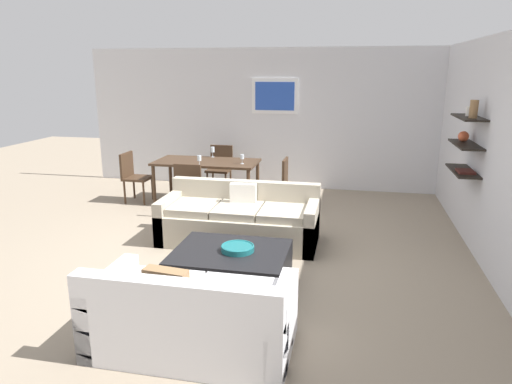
{
  "coord_description": "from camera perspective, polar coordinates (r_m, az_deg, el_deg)",
  "views": [
    {
      "loc": [
        1.43,
        -5.51,
        2.29
      ],
      "look_at": [
        0.23,
        0.2,
        0.75
      ],
      "focal_mm": 32.58,
      "sensor_mm": 36.0,
      "label": 1
    }
  ],
  "objects": [
    {
      "name": "back_wall_unit",
      "position": [
        9.16,
        4.79,
        8.89
      ],
      "size": [
        8.4,
        0.09,
        2.7
      ],
      "color": "silver",
      "rests_on": "ground"
    },
    {
      "name": "sofa_beige",
      "position": [
        6.35,
        -2.03,
        -3.57
      ],
      "size": [
        2.12,
        0.9,
        0.78
      ],
      "color": "#B2A893",
      "rests_on": "ground"
    },
    {
      "name": "wine_glass_foot",
      "position": [
        7.77,
        -6.98,
        4.11
      ],
      "size": [
        0.07,
        0.07,
        0.17
      ],
      "color": "silver",
      "rests_on": "dining_table"
    },
    {
      "name": "dining_chair_foot",
      "position": [
        7.42,
        -8.05,
        0.72
      ],
      "size": [
        0.44,
        0.44,
        0.88
      ],
      "color": "#422D1E",
      "rests_on": "ground"
    },
    {
      "name": "dining_chair_head",
      "position": [
        8.97,
        -4.43,
        3.28
      ],
      "size": [
        0.44,
        0.44,
        0.88
      ],
      "color": "#422D1E",
      "rests_on": "ground"
    },
    {
      "name": "dining_chair_left_near",
      "position": [
        8.5,
        -14.85,
        2.18
      ],
      "size": [
        0.44,
        0.44,
        0.88
      ],
      "color": "#422D1E",
      "rests_on": "ground"
    },
    {
      "name": "loveseat_white",
      "position": [
        4.04,
        -7.95,
        -15.01
      ],
      "size": [
        1.66,
        0.9,
        0.78
      ],
      "color": "white",
      "rests_on": "ground"
    },
    {
      "name": "right_wall_shelf_unit",
      "position": [
        6.39,
        26.35,
        4.8
      ],
      "size": [
        0.34,
        8.2,
        2.7
      ],
      "color": "silver",
      "rests_on": "ground"
    },
    {
      "name": "wine_glass_head",
      "position": [
        8.47,
        -5.36,
        5.17
      ],
      "size": [
        0.07,
        0.07,
        0.19
      ],
      "color": "silver",
      "rests_on": "dining_table"
    },
    {
      "name": "dining_table",
      "position": [
        8.15,
        -6.1,
        3.3
      ],
      "size": [
        1.79,
        0.87,
        0.75
      ],
      "color": "#422D1E",
      "rests_on": "ground"
    },
    {
      "name": "coffee_table",
      "position": [
        5.18,
        -3.12,
        -9.14
      ],
      "size": [
        1.24,
        1.0,
        0.38
      ],
      "color": "black",
      "rests_on": "ground"
    },
    {
      "name": "dining_chair_right_near",
      "position": [
        7.7,
        2.73,
        1.38
      ],
      "size": [
        0.44,
        0.44,
        0.88
      ],
      "color": "#422D1E",
      "rests_on": "ground"
    },
    {
      "name": "decorative_bowl",
      "position": [
        5.08,
        -2.27,
        -6.87
      ],
      "size": [
        0.36,
        0.36,
        0.07
      ],
      "color": "#19666B",
      "rests_on": "coffee_table"
    },
    {
      "name": "ground_plane",
      "position": [
        6.13,
        -2.46,
        -7.15
      ],
      "size": [
        18.0,
        18.0,
        0.0
      ],
      "primitive_type": "plane",
      "color": "gray"
    },
    {
      "name": "wine_glass_right_near",
      "position": [
        7.84,
        -1.71,
        4.3
      ],
      "size": [
        0.06,
        0.06,
        0.16
      ],
      "color": "silver",
      "rests_on": "dining_table"
    }
  ]
}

